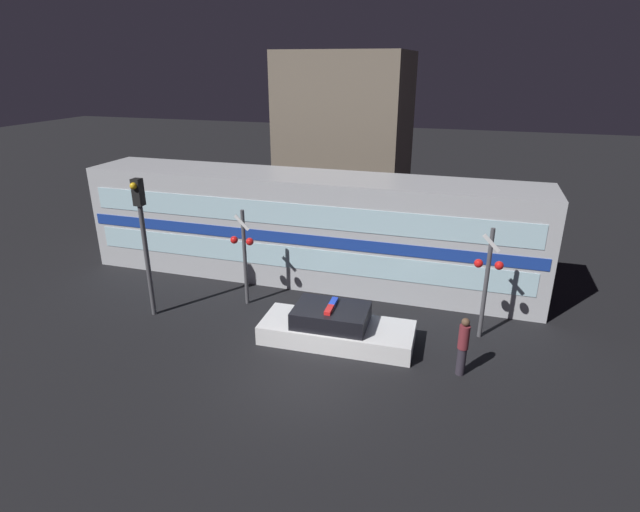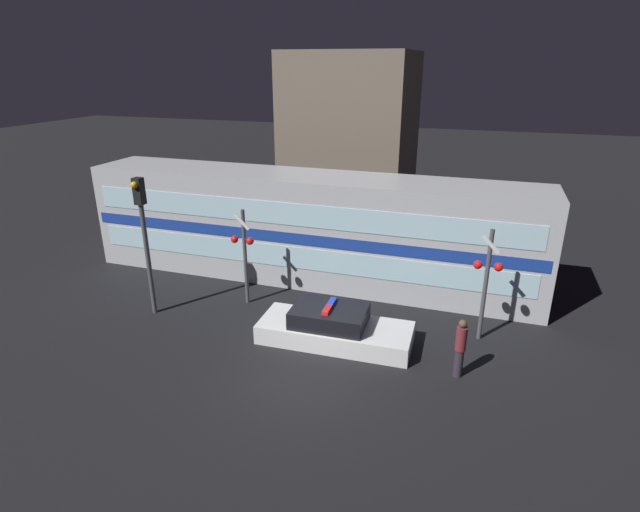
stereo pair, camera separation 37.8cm
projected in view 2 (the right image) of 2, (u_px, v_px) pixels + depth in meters
ground_plane at (303, 376)px, 14.52m from camera, size 120.00×120.00×0.00m
train at (308, 228)px, 20.45m from camera, size 18.58×2.88×4.36m
police_car at (334, 328)px, 16.16m from camera, size 4.99×2.02×1.31m
pedestrian at (460, 348)px, 14.19m from camera, size 0.31×0.31×1.83m
crossing_signal_near at (486, 278)px, 15.64m from camera, size 0.89×0.36×3.79m
crossing_signal_far at (244, 250)px, 18.13m from camera, size 0.89×0.36×3.65m
traffic_light_corner at (144, 230)px, 17.05m from camera, size 0.30×0.46×4.97m
building_left at (351, 139)px, 27.61m from camera, size 6.46×6.49×9.09m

